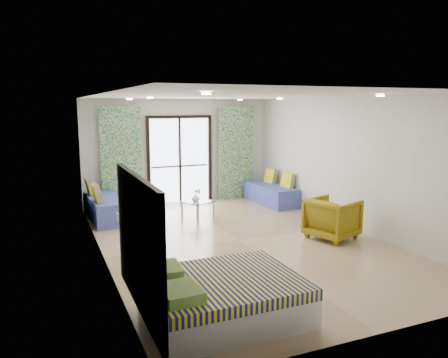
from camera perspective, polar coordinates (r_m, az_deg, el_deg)
name	(u,v)px	position (r m, az deg, el deg)	size (l,w,h in m)	color
floor	(239,240)	(8.37, 1.97, -7.99)	(5.00, 7.50, 0.01)	#9A7C5C
ceiling	(240,96)	(7.99, 2.08, 10.82)	(5.00, 7.50, 0.01)	silver
wall_back	(179,151)	(11.55, -5.85, 3.67)	(5.00, 0.01, 2.70)	silver
wall_front	(387,217)	(4.99, 20.55, -4.64)	(5.00, 0.01, 2.70)	silver
wall_left	(100,179)	(7.38, -15.86, 0.05)	(0.01, 7.50, 2.70)	silver
wall_right	(349,163)	(9.39, 16.00, 2.01)	(0.01, 7.50, 2.70)	silver
balcony_door	(180,155)	(11.53, -5.80, 3.20)	(1.76, 0.08, 2.28)	black
balcony_rail	(180,166)	(11.58, -5.79, 1.69)	(1.52, 0.03, 0.04)	#595451
curtain_left	(121,158)	(11.03, -13.29, 2.67)	(1.00, 0.10, 2.50)	silver
curtain_right	(236,153)	(11.94, 1.55, 3.42)	(1.00, 0.10, 2.50)	silver
downlight_a	(206,94)	(5.60, -2.35, 11.07)	(0.12, 0.12, 0.02)	#FFE0B2
downlight_b	(380,96)	(7.09, 19.72, 10.20)	(0.12, 0.12, 0.02)	#FFE0B2
downlight_c	(150,98)	(8.47, -9.63, 10.42)	(0.12, 0.12, 0.02)	#FFE0B2
downlight_d	(280,99)	(9.52, 7.27, 10.36)	(0.12, 0.12, 0.02)	#FFE0B2
downlight_e	(130,99)	(10.43, -12.22, 10.15)	(0.12, 0.12, 0.02)	#FFE0B2
downlight_f	(240,100)	(11.30, 2.09, 10.29)	(0.12, 0.12, 0.02)	#FFE0B2
headboard	(138,243)	(4.86, -11.15, -8.26)	(0.06, 2.10, 1.50)	black
switch_plate	(118,217)	(6.04, -13.70, -4.82)	(0.02, 0.10, 0.10)	silver
bed	(222,297)	(5.41, -0.24, -15.14)	(1.80, 1.47, 0.62)	silver
daybed_left	(105,207)	(10.14, -15.27, -3.58)	(0.81, 1.86, 0.90)	#424D9D
daybed_right	(271,193)	(11.45, 6.22, -1.89)	(0.77, 1.76, 0.85)	#424D9D
coffee_table	(198,203)	(9.96, -3.46, -3.12)	(0.76, 0.76, 0.67)	silver
vase	(196,198)	(9.86, -3.74, -2.48)	(0.17, 0.18, 0.17)	white
armchair	(332,216)	(8.64, 13.98, -4.77)	(0.83, 0.78, 0.86)	olive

